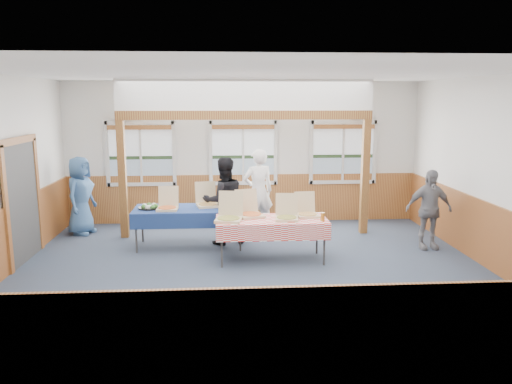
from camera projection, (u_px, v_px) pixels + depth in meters
floor at (253, 272)px, 8.23m from camera, size 8.00×8.00×0.00m
ceiling at (252, 73)px, 7.64m from camera, size 8.00×8.00×0.00m
wall_back at (243, 153)px, 11.36m from camera, size 8.00×0.00×8.00m
wall_front at (276, 235)px, 4.50m from camera, size 8.00×0.00×8.00m
wall_right at (495, 174)px, 8.20m from camera, size 0.00×8.00×8.00m
wainscot_back at (243, 198)px, 11.53m from camera, size 7.98×0.05×1.10m
wainscot_front at (275, 342)px, 4.72m from camera, size 7.98×0.05×1.10m
wainscot_left at (1, 245)px, 7.86m from camera, size 0.05×6.98×1.10m
wainscot_right at (488, 235)px, 8.39m from camera, size 0.05×6.98×1.10m
cased_opening at (22, 202)px, 8.65m from camera, size 0.06×1.30×2.10m
window_left at (141, 150)px, 11.15m from camera, size 1.56×0.10×1.46m
window_mid at (243, 150)px, 11.31m from camera, size 1.56×0.10×1.46m
window_right at (343, 149)px, 11.46m from camera, size 1.56×0.10×1.46m
post_left at (123, 180)px, 10.09m from camera, size 0.15×0.15×2.40m
post_right at (365, 177)px, 10.43m from camera, size 0.15×0.15×2.40m
cross_beam at (245, 115)px, 10.02m from camera, size 5.15×0.18×0.18m
table_left at (189, 211)px, 9.54m from camera, size 2.23×1.30×0.76m
table_right at (272, 222)px, 8.70m from camera, size 2.10×1.57×0.76m
pizza_box_a at (168, 206)px, 9.38m from camera, size 0.39×0.47×0.42m
pizza_box_b at (207, 203)px, 9.70m from camera, size 0.50×0.57×0.45m
pizza_box_c at (229, 217)px, 8.53m from camera, size 0.51×0.59×0.47m
pizza_box_d at (250, 213)px, 8.84m from camera, size 0.54×0.60×0.45m
pizza_box_e at (287, 216)px, 8.62m from camera, size 0.43×0.51×0.42m
pizza_box_f at (307, 213)px, 8.86m from camera, size 0.41×0.48×0.41m
veggie_tray at (150, 207)px, 9.47m from camera, size 0.42×0.42×0.10m
drink_glass at (323, 217)px, 8.49m from camera, size 0.07×0.07×0.15m
woman_white at (258, 191)px, 10.48m from camera, size 0.74×0.58×1.79m
woman_black at (224, 201)px, 9.71m from camera, size 0.96×0.83×1.71m
man_blue at (81, 196)px, 10.42m from camera, size 0.72×0.91×1.64m
person_grey at (429, 209)px, 9.39m from camera, size 0.90×0.39×1.52m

